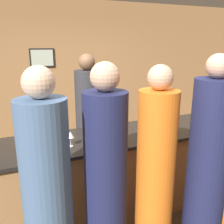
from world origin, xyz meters
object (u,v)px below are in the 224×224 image
(guest_0, at_px, (106,183))
(guest_1, at_px, (207,167))
(bartender, at_px, (88,124))
(guest_4, at_px, (155,179))
(wine_bottle_0, at_px, (200,114))
(guest_2, at_px, (48,201))
(wine_bottle_1, at_px, (160,120))

(guest_0, relative_size, guest_1, 0.98)
(bartender, xyz_separation_m, guest_0, (-0.32, -1.57, 0.00))
(guest_4, bearing_deg, wine_bottle_0, 35.23)
(bartender, distance_m, guest_1, 1.82)
(guest_2, height_order, guest_4, guest_2)
(wine_bottle_1, bearing_deg, guest_1, -91.81)
(bartender, distance_m, wine_bottle_0, 1.55)
(guest_1, bearing_deg, guest_4, 174.34)
(bartender, distance_m, wine_bottle_1, 1.10)
(bartender, height_order, guest_4, bartender)
(guest_2, bearing_deg, wine_bottle_1, 27.91)
(wine_bottle_0, bearing_deg, bartender, 148.33)
(wine_bottle_0, bearing_deg, guest_0, -154.88)
(bartender, bearing_deg, guest_0, 78.30)
(bartender, height_order, guest_2, guest_2)
(guest_2, relative_size, guest_4, 1.01)
(bartender, xyz_separation_m, wine_bottle_1, (0.66, -0.84, 0.23))
(wine_bottle_1, bearing_deg, bartender, 128.26)
(guest_4, xyz_separation_m, wine_bottle_0, (1.20, 0.85, 0.23))
(guest_1, relative_size, guest_4, 1.04)
(wine_bottle_0, xyz_separation_m, wine_bottle_1, (-0.64, -0.04, 0.00))
(guest_4, bearing_deg, guest_2, 178.38)
(guest_0, relative_size, guest_2, 1.00)
(bartender, height_order, guest_1, guest_1)
(wine_bottle_1, bearing_deg, wine_bottle_0, 3.36)
(guest_2, height_order, wine_bottle_0, guest_2)
(bartender, height_order, wine_bottle_0, bartender)
(guest_4, bearing_deg, guest_0, 169.28)
(wine_bottle_0, bearing_deg, wine_bottle_1, -176.64)
(bartender, bearing_deg, wine_bottle_1, 128.26)
(guest_2, distance_m, wine_bottle_0, 2.28)
(bartender, bearing_deg, guest_1, 110.51)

